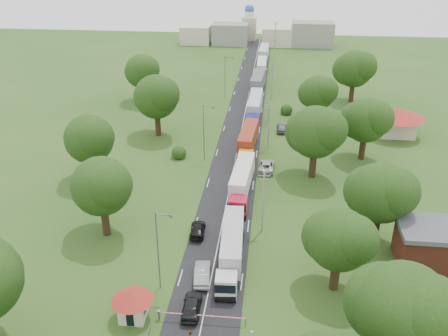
# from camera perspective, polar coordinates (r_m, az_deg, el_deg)

# --- Properties ---
(ground) EXTENTS (260.00, 260.00, 0.00)m
(ground) POSITION_cam_1_polar(r_m,az_deg,el_deg) (74.07, 0.30, -3.99)
(ground) COLOR #264C19
(ground) RESTS_ON ground
(road) EXTENTS (8.00, 200.00, 0.04)m
(road) POSITION_cam_1_polar(r_m,az_deg,el_deg) (91.88, 1.57, 2.20)
(road) COLOR black
(road) RESTS_ON ground
(boom_barrier) EXTENTS (9.22, 0.35, 1.18)m
(boom_barrier) POSITION_cam_1_polar(r_m,az_deg,el_deg) (53.58, -4.04, -16.43)
(boom_barrier) COLOR slate
(boom_barrier) RESTS_ON ground
(guard_booth) EXTENTS (4.40, 4.40, 3.45)m
(guard_booth) POSITION_cam_1_polar(r_m,az_deg,el_deg) (53.91, -10.42, -14.77)
(guard_booth) COLOR beige
(guard_booth) RESTS_ON ground
(info_sign) EXTENTS (0.12, 3.10, 4.10)m
(info_sign) POSITION_cam_1_polar(r_m,az_deg,el_deg) (104.55, 5.13, 6.87)
(info_sign) COLOR slate
(info_sign) RESTS_ON ground
(pole_1) EXTENTS (1.60, 0.24, 9.00)m
(pole_1) POSITION_cam_1_polar(r_m,az_deg,el_deg) (65.39, 4.50, -3.72)
(pole_1) COLOR gray
(pole_1) RESTS_ON ground
(pole_2) EXTENTS (1.60, 0.24, 9.00)m
(pole_2) POSITION_cam_1_polar(r_m,az_deg,el_deg) (90.81, 5.13, 5.00)
(pole_2) COLOR gray
(pole_2) RESTS_ON ground
(pole_3) EXTENTS (1.60, 0.24, 9.00)m
(pole_3) POSITION_cam_1_polar(r_m,az_deg,el_deg) (117.40, 5.49, 9.85)
(pole_3) COLOR gray
(pole_3) RESTS_ON ground
(pole_4) EXTENTS (1.60, 0.24, 9.00)m
(pole_4) POSITION_cam_1_polar(r_m,az_deg,el_deg) (144.53, 5.72, 12.89)
(pole_4) COLOR gray
(pole_4) RESTS_ON ground
(pole_5) EXTENTS (1.60, 0.24, 9.00)m
(pole_5) POSITION_cam_1_polar(r_m,az_deg,el_deg) (171.94, 5.88, 14.97)
(pole_5) COLOR gray
(pole_5) RESTS_ON ground
(lamp_0) EXTENTS (2.03, 0.22, 10.00)m
(lamp_0) POSITION_cam_1_polar(r_m,az_deg,el_deg) (55.22, -7.43, -8.97)
(lamp_0) COLOR slate
(lamp_0) RESTS_ON ground
(lamp_1) EXTENTS (2.03, 0.22, 10.00)m
(lamp_1) POSITION_cam_1_polar(r_m,az_deg,el_deg) (85.71, -2.23, 4.41)
(lamp_1) COLOR slate
(lamp_1) RESTS_ON ground
(lamp_2) EXTENTS (2.03, 0.22, 10.00)m
(lamp_2) POSITION_cam_1_polar(r_m,az_deg,el_deg) (118.71, 0.19, 10.58)
(lamp_2) COLOR slate
(lamp_2) RESTS_ON ground
(tree_1) EXTENTS (9.60, 9.60, 12.05)m
(tree_1) POSITION_cam_1_polar(r_m,az_deg,el_deg) (46.24, 19.75, -14.90)
(tree_1) COLOR #382616
(tree_1) RESTS_ON ground
(tree_2) EXTENTS (8.00, 8.00, 10.10)m
(tree_2) POSITION_cam_1_polar(r_m,az_deg,el_deg) (55.63, 13.00, -7.89)
(tree_2) COLOR #382616
(tree_2) RESTS_ON ground
(tree_3) EXTENTS (8.80, 8.80, 11.07)m
(tree_3) POSITION_cam_1_polar(r_m,az_deg,el_deg) (64.85, 17.45, -2.65)
(tree_3) COLOR #382616
(tree_3) RESTS_ON ground
(tree_4) EXTENTS (9.60, 9.60, 12.05)m
(tree_4) POSITION_cam_1_polar(r_m,az_deg,el_deg) (79.83, 10.41, 4.11)
(tree_4) COLOR #382616
(tree_4) RESTS_ON ground
(tree_5) EXTENTS (8.80, 8.80, 11.07)m
(tree_5) POSITION_cam_1_polar(r_m,az_deg,el_deg) (88.62, 15.91, 5.31)
(tree_5) COLOR #382616
(tree_5) RESTS_ON ground
(tree_6) EXTENTS (8.00, 8.00, 10.10)m
(tree_6) POSITION_cam_1_polar(r_m,az_deg,el_deg) (103.92, 10.67, 8.49)
(tree_6) COLOR #382616
(tree_6) RESTS_ON ground
(tree_7) EXTENTS (9.60, 9.60, 12.05)m
(tree_7) POSITION_cam_1_polar(r_m,az_deg,el_deg) (119.00, 14.66, 10.94)
(tree_7) COLOR #382616
(tree_7) RESTS_ON ground
(tree_10) EXTENTS (8.80, 8.80, 11.07)m
(tree_10) POSITION_cam_1_polar(r_m,az_deg,el_deg) (65.29, -13.82, -1.97)
(tree_10) COLOR #382616
(tree_10) RESTS_ON ground
(tree_11) EXTENTS (8.80, 8.80, 11.07)m
(tree_11) POSITION_cam_1_polar(r_m,az_deg,el_deg) (80.36, -15.14, 3.28)
(tree_11) COLOR #382616
(tree_11) RESTS_ON ground
(tree_12) EXTENTS (9.60, 9.60, 12.05)m
(tree_12) POSITION_cam_1_polar(r_m,az_deg,el_deg) (96.33, -7.75, 8.10)
(tree_12) COLOR #382616
(tree_12) RESTS_ON ground
(tree_13) EXTENTS (8.80, 8.80, 11.07)m
(tree_13) POSITION_cam_1_polar(r_m,az_deg,el_deg) (117.05, -9.35, 10.87)
(tree_13) COLOR #382616
(tree_13) RESTS_ON ground
(house_brick) EXTENTS (8.60, 6.60, 5.20)m
(house_brick) POSITION_cam_1_polar(r_m,az_deg,el_deg) (65.19, 22.76, -8.11)
(house_brick) COLOR maroon
(house_brick) RESTS_ON ground
(house_cream) EXTENTS (10.08, 10.08, 5.80)m
(house_cream) POSITION_cam_1_polar(r_m,az_deg,el_deg) (102.36, 19.14, 5.47)
(house_cream) COLOR beige
(house_cream) RESTS_ON ground
(distant_town) EXTENTS (52.00, 8.00, 8.00)m
(distant_town) POSITION_cam_1_polar(r_m,az_deg,el_deg) (177.16, 4.28, 14.96)
(distant_town) COLOR gray
(distant_town) RESTS_ON ground
(church) EXTENTS (5.00, 5.00, 12.30)m
(church) POSITION_cam_1_polar(r_m,az_deg,el_deg) (184.89, 2.89, 16.05)
(church) COLOR beige
(church) RESTS_ON ground
(truck_0) EXTENTS (2.95, 14.45, 4.00)m
(truck_0) POSITION_cam_1_polar(r_m,az_deg,el_deg) (60.65, 0.87, -9.11)
(truck_0) COLOR silver
(truck_0) RESTS_ON ground
(truck_1) EXTENTS (3.23, 14.76, 4.08)m
(truck_1) POSITION_cam_1_polar(r_m,az_deg,el_deg) (75.33, 2.04, -1.59)
(truck_1) COLOR #B1142B
(truck_1) RESTS_ON ground
(truck_2) EXTENTS (3.29, 14.77, 4.08)m
(truck_2) POSITION_cam_1_polar(r_m,az_deg,el_deg) (89.85, 2.76, 3.11)
(truck_2) COLOR orange
(truck_2) RESTS_ON ground
(truck_3) EXTENTS (2.90, 15.02, 4.16)m
(truck_3) POSITION_cam_1_polar(r_m,az_deg,el_deg) (106.79, 3.52, 6.88)
(truck_3) COLOR navy
(truck_3) RESTS_ON ground
(truck_4) EXTENTS (3.49, 15.72, 4.34)m
(truck_4) POSITION_cam_1_polar(r_m,az_deg,el_deg) (123.75, 3.88, 9.60)
(truck_4) COLOR silver
(truck_4) RESTS_ON ground
(truck_5) EXTENTS (2.62, 14.27, 3.95)m
(truck_5) POSITION_cam_1_polar(r_m,az_deg,el_deg) (138.77, 4.31, 11.30)
(truck_5) COLOR maroon
(truck_5) RESTS_ON ground
(truck_6) EXTENTS (2.85, 15.13, 4.19)m
(truck_6) POSITION_cam_1_polar(r_m,az_deg,el_deg) (154.25, 4.55, 12.82)
(truck_6) COLOR #286C2D
(truck_6) RESTS_ON ground
(car_lane_front) EXTENTS (2.08, 4.85, 1.63)m
(car_lane_front) POSITION_cam_1_polar(r_m,az_deg,el_deg) (54.72, -3.71, -15.44)
(car_lane_front) COLOR black
(car_lane_front) RESTS_ON ground
(car_lane_mid) EXTENTS (2.26, 5.14, 1.64)m
(car_lane_mid) POSITION_cam_1_polar(r_m,az_deg,el_deg) (58.86, -2.51, -11.96)
(car_lane_mid) COLOR #989B9F
(car_lane_mid) RESTS_ON ground
(car_lane_rear) EXTENTS (2.20, 4.83, 1.37)m
(car_lane_rear) POSITION_cam_1_polar(r_m,az_deg,el_deg) (66.76, -3.04, -7.01)
(car_lane_rear) COLOR black
(car_lane_rear) RESTS_ON ground
(car_verge_near) EXTENTS (2.72, 5.64, 1.55)m
(car_verge_near) POSITION_cam_1_polar(r_m,az_deg,el_deg) (83.85, 4.87, 0.27)
(car_verge_near) COLOR #BABABA
(car_verge_near) RESTS_ON ground
(car_verge_far) EXTENTS (1.87, 4.64, 1.58)m
(car_verge_far) POSITION_cam_1_polar(r_m,az_deg,el_deg) (100.31, 6.61, 4.62)
(car_verge_far) COLOR slate
(car_verge_far) RESTS_ON ground
(pedestrian_booth) EXTENTS (0.99, 1.13, 1.97)m
(pedestrian_booth) POSITION_cam_1_polar(r_m,az_deg,el_deg) (54.83, -9.46, -15.48)
(pedestrian_booth) COLOR gray
(pedestrian_booth) RESTS_ON ground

